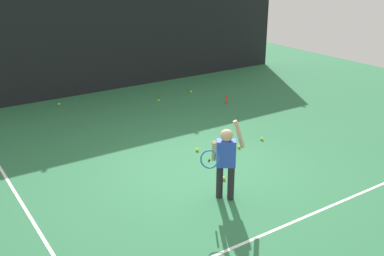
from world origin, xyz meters
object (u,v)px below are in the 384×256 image
(tennis_player, at_px, (225,158))
(tennis_ball_1, at_px, (191,92))
(tennis_ball_3, at_px, (59,104))
(tennis_ball_4, at_px, (197,150))
(tennis_ball_5, at_px, (159,101))
(tennis_ball_6, at_px, (239,147))
(tennis_ball_0, at_px, (224,178))
(tennis_ball_2, at_px, (262,139))
(water_bottle, at_px, (226,99))

(tennis_player, height_order, tennis_ball_1, tennis_player)
(tennis_player, height_order, tennis_ball_3, tennis_player)
(tennis_ball_4, bearing_deg, tennis_player, -111.14)
(tennis_ball_5, xyz_separation_m, tennis_ball_6, (-0.18, -3.64, 0.00))
(tennis_player, relative_size, tennis_ball_4, 20.46)
(tennis_ball_0, xyz_separation_m, tennis_ball_2, (1.80, 1.01, 0.00))
(tennis_ball_6, bearing_deg, tennis_ball_2, 4.84)
(water_bottle, xyz_separation_m, tennis_ball_4, (-2.42, -2.17, -0.08))
(water_bottle, bearing_deg, tennis_ball_6, -122.72)
(tennis_ball_5, height_order, tennis_ball_6, same)
(tennis_ball_3, bearing_deg, tennis_ball_2, -59.33)
(tennis_player, xyz_separation_m, tennis_ball_2, (2.19, 1.53, -0.69))
(water_bottle, height_order, tennis_ball_0, water_bottle)
(tennis_ball_0, xyz_separation_m, tennis_ball_5, (1.30, 4.59, 0.00))
(tennis_ball_4, xyz_separation_m, tennis_ball_6, (0.81, -0.35, 0.00))
(tennis_ball_0, height_order, tennis_ball_2, same)
(tennis_ball_4, xyz_separation_m, tennis_ball_5, (0.99, 3.29, 0.00))
(tennis_ball_0, bearing_deg, tennis_ball_1, 62.58)
(tennis_ball_0, relative_size, tennis_ball_3, 1.00)
(tennis_ball_3, bearing_deg, water_bottle, -31.72)
(tennis_player, height_order, tennis_ball_5, tennis_player)
(tennis_ball_0, distance_m, tennis_ball_2, 2.06)
(tennis_ball_2, height_order, tennis_ball_4, same)
(water_bottle, distance_m, tennis_ball_6, 2.99)
(tennis_player, xyz_separation_m, tennis_ball_4, (0.70, 1.82, -0.69))
(tennis_ball_3, relative_size, tennis_ball_4, 1.00)
(water_bottle, height_order, tennis_ball_5, water_bottle)
(tennis_ball_4, bearing_deg, tennis_ball_5, 73.34)
(tennis_ball_1, xyz_separation_m, tennis_ball_3, (-3.54, 0.99, 0.00))
(tennis_ball_3, relative_size, tennis_ball_5, 1.00)
(tennis_ball_4, distance_m, tennis_ball_6, 0.88)
(tennis_ball_0, xyz_separation_m, tennis_ball_3, (-1.04, 5.80, 0.00))
(tennis_ball_2, distance_m, tennis_ball_6, 0.68)
(tennis_ball_5, bearing_deg, tennis_ball_1, 10.57)
(tennis_ball_3, distance_m, tennis_ball_6, 5.31)
(tennis_ball_0, height_order, tennis_ball_4, same)
(water_bottle, relative_size, tennis_ball_3, 3.33)
(water_bottle, height_order, tennis_ball_3, water_bottle)
(tennis_player, distance_m, tennis_ball_0, 0.95)
(tennis_ball_4, bearing_deg, water_bottle, 41.84)
(tennis_ball_1, relative_size, tennis_ball_4, 1.00)
(tennis_ball_0, bearing_deg, tennis_player, -126.49)
(tennis_player, bearing_deg, tennis_ball_0, 87.95)
(tennis_ball_0, xyz_separation_m, tennis_ball_1, (2.50, 4.81, 0.00))
(tennis_ball_2, xyz_separation_m, tennis_ball_4, (-1.49, 0.29, 0.00))
(tennis_ball_4, relative_size, tennis_ball_6, 1.00)
(tennis_ball_1, height_order, tennis_ball_5, same)
(tennis_ball_3, distance_m, tennis_ball_5, 2.64)
(tennis_ball_0, distance_m, tennis_ball_3, 5.89)
(tennis_player, bearing_deg, tennis_ball_6, 78.74)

